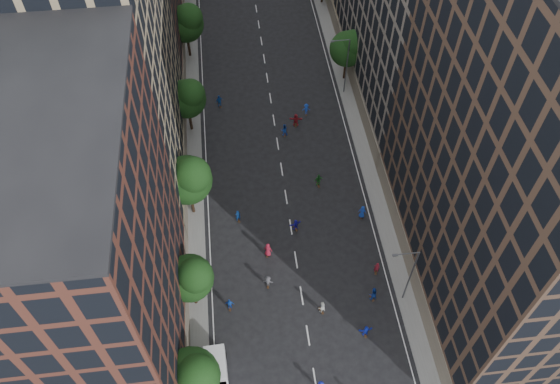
# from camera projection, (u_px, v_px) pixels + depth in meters

# --- Properties ---
(ground) EXTENTS (240.00, 240.00, 0.00)m
(ground) POSITION_uv_depth(u_px,v_px,m) (274.00, 123.00, 74.53)
(ground) COLOR black
(ground) RESTS_ON ground
(sidewalk_left) EXTENTS (4.00, 105.00, 0.15)m
(sidewalk_left) POSITION_uv_depth(u_px,v_px,m) (186.00, 93.00, 78.24)
(sidewalk_left) COLOR slate
(sidewalk_left) RESTS_ON ground
(sidewalk_right) EXTENTS (4.00, 105.00, 0.15)m
(sidewalk_right) POSITION_uv_depth(u_px,v_px,m) (350.00, 80.00, 79.99)
(sidewalk_right) COLOR slate
(sidewalk_right) RESTS_ON ground
(bldg_left_a) EXTENTS (14.00, 22.00, 30.00)m
(bldg_left_a) POSITION_uv_depth(u_px,v_px,m) (76.00, 259.00, 43.45)
(bldg_left_a) COLOR #4E271E
(bldg_left_a) RESTS_ON ground
(bldg_left_b) EXTENTS (14.00, 26.00, 34.00)m
(bldg_left_b) POSITION_uv_depth(u_px,v_px,m) (97.00, 53.00, 56.76)
(bldg_left_b) COLOR #958261
(bldg_left_b) RESTS_ON ground
(bldg_right_a) EXTENTS (14.00, 30.00, 36.00)m
(bldg_right_a) POSITION_uv_depth(u_px,v_px,m) (527.00, 156.00, 46.35)
(bldg_right_a) COLOR #4A3427
(bldg_right_a) RESTS_ON ground
(tree_left_0) EXTENTS (5.20, 5.20, 8.83)m
(tree_left_0) POSITION_uv_depth(u_px,v_px,m) (193.00, 377.00, 46.67)
(tree_left_0) COLOR black
(tree_left_0) RESTS_ON ground
(tree_left_1) EXTENTS (4.80, 4.80, 8.21)m
(tree_left_1) POSITION_uv_depth(u_px,v_px,m) (191.00, 277.00, 53.18)
(tree_left_1) COLOR black
(tree_left_1) RESTS_ON ground
(tree_left_2) EXTENTS (5.60, 5.60, 9.45)m
(tree_left_2) POSITION_uv_depth(u_px,v_px,m) (189.00, 179.00, 59.98)
(tree_left_2) COLOR black
(tree_left_2) RESTS_ON ground
(tree_left_3) EXTENTS (5.00, 5.00, 8.58)m
(tree_left_3) POSITION_uv_depth(u_px,v_px,m) (188.00, 97.00, 69.09)
(tree_left_3) COLOR black
(tree_left_3) RESTS_ON ground
(tree_left_4) EXTENTS (5.40, 5.40, 9.08)m
(tree_left_4) POSITION_uv_depth(u_px,v_px,m) (186.00, 22.00, 78.78)
(tree_left_4) COLOR black
(tree_left_4) RESTS_ON ground
(tree_right_a) EXTENTS (5.00, 5.00, 8.39)m
(tree_right_a) POSITION_uv_depth(u_px,v_px,m) (349.00, 47.00, 75.82)
(tree_right_a) COLOR black
(tree_right_a) RESTS_ON ground
(streetlamp_near) EXTENTS (2.64, 0.22, 9.06)m
(streetlamp_near) POSITION_uv_depth(u_px,v_px,m) (409.00, 273.00, 53.89)
(streetlamp_near) COLOR #595B60
(streetlamp_near) RESTS_ON ground
(streetlamp_far) EXTENTS (2.64, 0.22, 9.06)m
(streetlamp_far) POSITION_uv_depth(u_px,v_px,m) (345.00, 63.00, 74.34)
(streetlamp_far) COLOR #595B60
(streetlamp_far) RESTS_ON ground
(cargo_van) EXTENTS (2.28, 4.58, 2.40)m
(cargo_van) POSITION_uv_depth(u_px,v_px,m) (216.00, 371.00, 51.73)
(cargo_van) COLOR white
(cargo_van) RESTS_ON ground
(skater_2) EXTENTS (1.06, 0.90, 1.92)m
(skater_2) POSITION_uv_depth(u_px,v_px,m) (373.00, 294.00, 57.17)
(skater_2) COLOR navy
(skater_2) RESTS_ON ground
(skater_4) EXTENTS (1.01, 0.55, 1.63)m
(skater_4) POSITION_uv_depth(u_px,v_px,m) (230.00, 304.00, 56.59)
(skater_4) COLOR #1648B7
(skater_4) RESTS_ON ground
(skater_5) EXTENTS (1.49, 0.58, 1.57)m
(skater_5) POSITION_uv_depth(u_px,v_px,m) (366.00, 331.00, 54.78)
(skater_5) COLOR #1629B9
(skater_5) RESTS_ON ground
(skater_6) EXTENTS (1.11, 0.94, 1.94)m
(skater_6) POSITION_uv_depth(u_px,v_px,m) (268.00, 250.00, 60.56)
(skater_6) COLOR maroon
(skater_6) RESTS_ON ground
(skater_7) EXTENTS (0.69, 0.54, 1.68)m
(skater_7) POSITION_uv_depth(u_px,v_px,m) (377.00, 268.00, 59.28)
(skater_7) COLOR maroon
(skater_7) RESTS_ON ground
(skater_8) EXTENTS (1.00, 0.89, 1.70)m
(skater_8) POSITION_uv_depth(u_px,v_px,m) (322.00, 307.00, 56.34)
(skater_8) COLOR silver
(skater_8) RESTS_ON ground
(skater_9) EXTENTS (1.14, 0.80, 1.61)m
(skater_9) POSITION_uv_depth(u_px,v_px,m) (268.00, 282.00, 58.26)
(skater_9) COLOR #47474D
(skater_9) RESTS_ON ground
(skater_10) EXTENTS (1.17, 0.64, 1.90)m
(skater_10) POSITION_uv_depth(u_px,v_px,m) (319.00, 180.00, 66.87)
(skater_10) COLOR #1D6323
(skater_10) RESTS_ON ground
(skater_11) EXTENTS (1.50, 0.89, 1.54)m
(skater_11) POSITION_uv_depth(u_px,v_px,m) (296.00, 225.00, 62.92)
(skater_11) COLOR #18139E
(skater_11) RESTS_ON ground
(skater_12) EXTENTS (1.03, 0.85, 1.82)m
(skater_12) POSITION_uv_depth(u_px,v_px,m) (362.00, 212.00, 63.90)
(skater_12) COLOR #1335A0
(skater_12) RESTS_ON ground
(skater_13) EXTENTS (0.74, 0.59, 1.75)m
(skater_13) POSITION_uv_depth(u_px,v_px,m) (238.00, 216.00, 63.59)
(skater_13) COLOR navy
(skater_13) RESTS_ON ground
(skater_14) EXTENTS (0.95, 0.77, 1.83)m
(skater_14) POSITION_uv_depth(u_px,v_px,m) (284.00, 130.00, 72.33)
(skater_14) COLOR #1641B7
(skater_14) RESTS_ON ground
(skater_15) EXTENTS (1.15, 0.74, 1.70)m
(skater_15) POSITION_uv_depth(u_px,v_px,m) (306.00, 109.00, 74.94)
(skater_15) COLOR #1740BE
(skater_15) RESTS_ON ground
(skater_16) EXTENTS (1.18, 0.83, 1.86)m
(skater_16) POSITION_uv_depth(u_px,v_px,m) (219.00, 101.00, 75.84)
(skater_16) COLOR #154EAC
(skater_16) RESTS_ON ground
(skater_17) EXTENTS (1.86, 0.84, 1.93)m
(skater_17) POSITION_uv_depth(u_px,v_px,m) (296.00, 120.00, 73.44)
(skater_17) COLOR maroon
(skater_17) RESTS_ON ground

